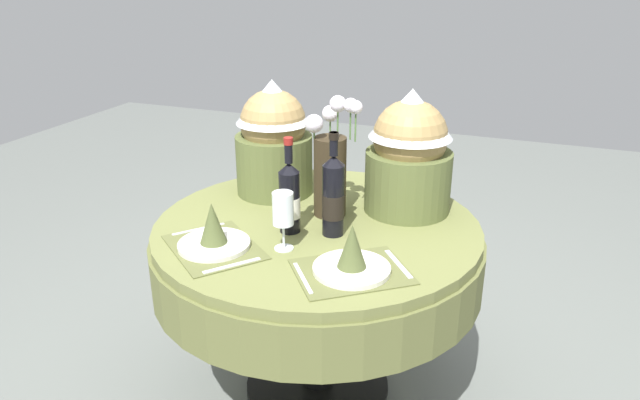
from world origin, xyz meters
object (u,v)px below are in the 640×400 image
place_setting_right (352,259)px  gift_tub_back_left (273,134)px  wine_bottle_left (289,197)px  wine_bottle_centre (333,196)px  place_setting_left (213,235)px  wine_glass_left (283,210)px  gift_tub_back_right (410,148)px  flower_vase (330,165)px  dining_table (317,257)px

place_setting_right → gift_tub_back_left: 0.76m
wine_bottle_left → wine_bottle_centre: 0.15m
place_setting_left → wine_glass_left: (0.22, 0.08, 0.09)m
wine_bottle_left → wine_glass_left: size_ratio=1.71×
gift_tub_back_left → gift_tub_back_right: 0.55m
place_setting_left → wine_bottle_left: bearing=49.0°
place_setting_right → flower_vase: size_ratio=0.95×
place_setting_right → wine_bottle_left: size_ratio=1.25×
dining_table → place_setting_right: size_ratio=2.82×
flower_vase → place_setting_right: bearing=-61.5°
place_setting_left → wine_bottle_centre: bearing=36.1°
place_setting_left → wine_bottle_left: size_ratio=1.25×
place_setting_right → wine_bottle_centre: bearing=121.7°
flower_vase → gift_tub_back_right: size_ratio=0.97×
wine_bottle_left → wine_glass_left: 0.14m
flower_vase → wine_bottle_centre: flower_vase is taller
place_setting_left → gift_tub_back_right: gift_tub_back_right is taller
place_setting_right → wine_bottle_left: (-0.30, 0.21, 0.08)m
flower_vase → wine_glass_left: 0.33m
place_setting_left → gift_tub_back_left: (-0.03, 0.54, 0.20)m
wine_bottle_centre → gift_tub_back_right: (0.19, 0.31, 0.10)m
place_setting_left → gift_tub_back_right: bearing=46.5°
dining_table → wine_glass_left: size_ratio=6.05×
dining_table → place_setting_left: (-0.25, -0.31, 0.19)m
gift_tub_back_left → gift_tub_back_right: bearing=0.9°
place_setting_left → flower_vase: 0.50m
dining_table → wine_bottle_left: bearing=-124.3°
wine_bottle_centre → place_setting_left: bearing=-143.9°
wine_glass_left → dining_table: bearing=82.9°
place_setting_right → gift_tub_back_left: gift_tub_back_left is taller
wine_glass_left → gift_tub_back_right: 0.57m
wine_bottle_centre → gift_tub_back_left: gift_tub_back_left is taller
place_setting_right → wine_bottle_centre: 0.30m
wine_bottle_centre → wine_bottle_left: bearing=-167.8°
wine_bottle_centre → wine_glass_left: bearing=-124.1°
wine_bottle_centre → wine_glass_left: 0.20m
place_setting_right → wine_glass_left: size_ratio=2.15×
gift_tub_back_left → dining_table: bearing=-40.2°
dining_table → gift_tub_back_right: (0.27, 0.24, 0.38)m
wine_bottle_left → wine_glass_left: (0.04, -0.13, 0.01)m
place_setting_left → place_setting_right: (0.48, 0.00, 0.00)m
flower_vase → gift_tub_back_right: (0.26, 0.14, 0.05)m
place_setting_right → gift_tub_back_right: (0.04, 0.54, 0.20)m
wine_bottle_left → gift_tub_back_left: bearing=122.7°
wine_bottle_left → place_setting_left: bearing=-131.0°
wine_glass_left → gift_tub_back_left: size_ratio=0.43×
wine_glass_left → gift_tub_back_left: (-0.25, 0.46, 0.10)m
gift_tub_back_right → wine_bottle_left: bearing=-134.9°
flower_vase → wine_bottle_centre: bearing=-66.6°
dining_table → gift_tub_back_left: size_ratio=2.62×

